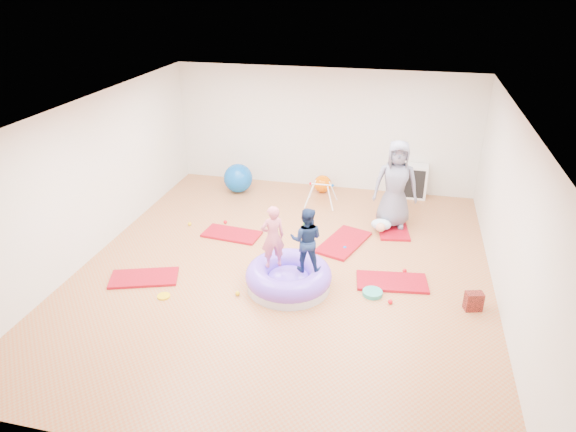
# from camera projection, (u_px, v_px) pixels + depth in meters

# --- Properties ---
(room) EXTENTS (7.01, 8.01, 2.81)m
(room) POSITION_uv_depth(u_px,v_px,m) (284.00, 196.00, 8.36)
(room) COLOR #A47A4D
(room) RESTS_ON ground
(gym_mat_front_left) EXTENTS (1.24, 0.89, 0.05)m
(gym_mat_front_left) POSITION_uv_depth(u_px,v_px,m) (144.00, 278.00, 8.68)
(gym_mat_front_left) COLOR maroon
(gym_mat_front_left) RESTS_ON ground
(gym_mat_mid_left) EXTENTS (1.16, 0.66, 0.05)m
(gym_mat_mid_left) POSITION_uv_depth(u_px,v_px,m) (232.00, 234.00, 10.12)
(gym_mat_mid_left) COLOR maroon
(gym_mat_mid_left) RESTS_ON ground
(gym_mat_center_back) EXTENTS (1.00, 1.39, 0.05)m
(gym_mat_center_back) POSITION_uv_depth(u_px,v_px,m) (344.00, 242.00, 9.80)
(gym_mat_center_back) COLOR maroon
(gym_mat_center_back) RESTS_ON ground
(gym_mat_right) EXTENTS (1.23, 0.73, 0.05)m
(gym_mat_right) POSITION_uv_depth(u_px,v_px,m) (392.00, 282.00, 8.56)
(gym_mat_right) COLOR maroon
(gym_mat_right) RESTS_ON ground
(gym_mat_rear_right) EXTENTS (0.75, 1.23, 0.05)m
(gym_mat_rear_right) POSITION_uv_depth(u_px,v_px,m) (392.00, 227.00, 10.40)
(gym_mat_rear_right) COLOR maroon
(gym_mat_rear_right) RESTS_ON ground
(inflatable_cushion) EXTENTS (1.42, 1.42, 0.45)m
(inflatable_cushion) POSITION_uv_depth(u_px,v_px,m) (289.00, 278.00, 8.41)
(inflatable_cushion) COLOR silver
(inflatable_cushion) RESTS_ON ground
(child_pink) EXTENTS (0.47, 0.42, 1.07)m
(child_pink) POSITION_uv_depth(u_px,v_px,m) (273.00, 234.00, 8.13)
(child_pink) COLOR #D06274
(child_pink) RESTS_ON inflatable_cushion
(child_navy) EXTENTS (0.55, 0.44, 1.08)m
(child_navy) POSITION_uv_depth(u_px,v_px,m) (306.00, 237.00, 8.03)
(child_navy) COLOR #13234A
(child_navy) RESTS_ON inflatable_cushion
(adult_caregiver) EXTENTS (0.92, 0.65, 1.77)m
(adult_caregiver) POSITION_uv_depth(u_px,v_px,m) (396.00, 184.00, 10.07)
(adult_caregiver) COLOR slate
(adult_caregiver) RESTS_ON gym_mat_rear_right
(infant) EXTENTS (0.40, 0.40, 0.23)m
(infant) POSITION_uv_depth(u_px,v_px,m) (381.00, 225.00, 10.16)
(infant) COLOR #B9E0FC
(infant) RESTS_ON gym_mat_rear_right
(ball_pit_balls) EXTENTS (4.42, 3.09, 0.08)m
(ball_pit_balls) POSITION_uv_depth(u_px,v_px,m) (308.00, 248.00, 9.58)
(ball_pit_balls) COLOR yellow
(ball_pit_balls) RESTS_ON ground
(exercise_ball_blue) EXTENTS (0.67, 0.67, 0.67)m
(exercise_ball_blue) POSITION_uv_depth(u_px,v_px,m) (238.00, 178.00, 11.99)
(exercise_ball_blue) COLOR #074FAC
(exercise_ball_blue) RESTS_ON ground
(exercise_ball_orange) EXTENTS (0.41, 0.41, 0.41)m
(exercise_ball_orange) POSITION_uv_depth(u_px,v_px,m) (323.00, 184.00, 12.02)
(exercise_ball_orange) COLOR #EF6800
(exercise_ball_orange) RESTS_ON ground
(infant_play_gym) EXTENTS (0.66, 0.63, 0.51)m
(infant_play_gym) POSITION_uv_depth(u_px,v_px,m) (321.00, 191.00, 11.29)
(infant_play_gym) COLOR white
(infant_play_gym) RESTS_ON ground
(cube_shelf) EXTENTS (0.77, 0.38, 0.77)m
(cube_shelf) POSITION_uv_depth(u_px,v_px,m) (410.00, 181.00, 11.71)
(cube_shelf) COLOR white
(cube_shelf) RESTS_ON ground
(balance_disc) EXTENTS (0.32, 0.32, 0.07)m
(balance_disc) POSITION_uv_depth(u_px,v_px,m) (372.00, 293.00, 8.25)
(balance_disc) COLOR teal
(balance_disc) RESTS_ON ground
(backpack) EXTENTS (0.30, 0.23, 0.30)m
(backpack) POSITION_uv_depth(u_px,v_px,m) (474.00, 301.00, 7.84)
(backpack) COLOR #A5271C
(backpack) RESTS_ON ground
(yellow_toy) EXTENTS (0.21, 0.21, 0.03)m
(yellow_toy) POSITION_uv_depth(u_px,v_px,m) (164.00, 296.00, 8.20)
(yellow_toy) COLOR yellow
(yellow_toy) RESTS_ON ground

